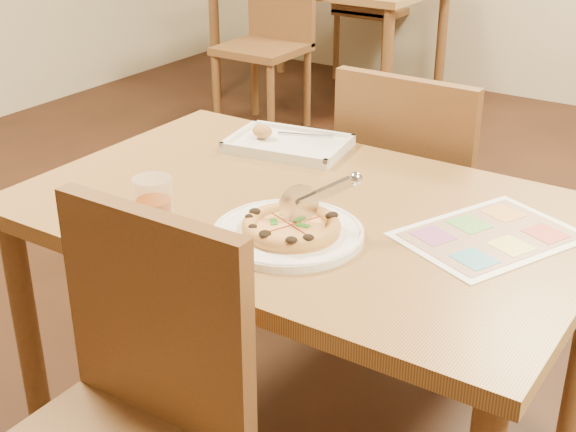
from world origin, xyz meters
The scene contains 10 objects.
dining_table centered at (0.00, 0.00, 0.63)m, with size 1.30×0.85×0.72m.
chair_near centered at (0.00, -0.60, 0.57)m, with size 0.42×0.42×0.47m.
chair_far centered at (0.00, 0.60, 0.57)m, with size 0.42×0.42×0.47m.
bg_chair_near centered at (-1.60, 2.20, 0.57)m, with size 0.42×0.42×0.47m.
plate centered at (0.06, -0.16, 0.73)m, with size 0.32×0.32×0.02m, color white.
pizza centered at (0.07, -0.16, 0.75)m, with size 0.21×0.21×0.03m.
pizza_cutter centered at (0.10, -0.12, 0.81)m, with size 0.12×0.13×0.10m.
appetizer_tray centered at (-0.24, 0.28, 0.73)m, with size 0.34×0.26×0.06m.
glass_tumbler centered at (-0.22, -0.26, 0.77)m, with size 0.09×0.09×0.11m.
menu centered at (0.41, 0.08, 0.72)m, with size 0.26×0.36×0.01m, color white.
Camera 1 is at (0.89, -1.42, 1.48)m, focal length 50.00 mm.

